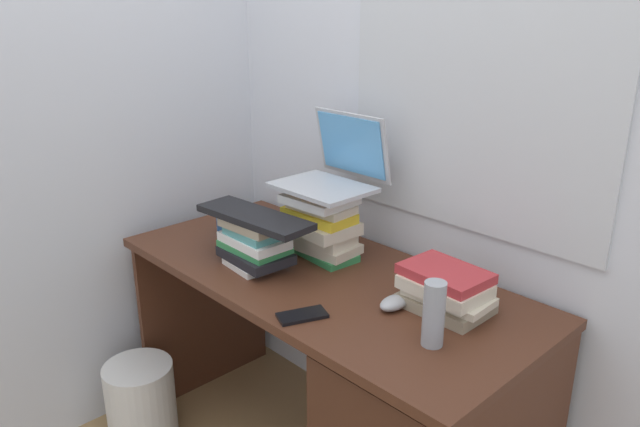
# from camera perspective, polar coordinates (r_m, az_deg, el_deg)

# --- Properties ---
(wall_back) EXTENTS (6.00, 0.06, 2.60)m
(wall_back) POSITION_cam_1_polar(r_m,az_deg,el_deg) (2.06, 7.80, 11.44)
(wall_back) COLOR silver
(wall_back) RESTS_ON ground
(wall_left) EXTENTS (0.05, 6.00, 2.60)m
(wall_left) POSITION_cam_1_polar(r_m,az_deg,el_deg) (2.45, -13.52, 12.37)
(wall_left) COLOR silver
(wall_left) RESTS_ON ground
(desk) EXTENTS (1.43, 0.64, 0.75)m
(desk) POSITION_cam_1_polar(r_m,az_deg,el_deg) (1.91, 7.59, -18.50)
(desk) COLOR #4C2819
(desk) RESTS_ON ground
(book_stack_tall) EXTENTS (0.25, 0.19, 0.24)m
(book_stack_tall) POSITION_cam_1_polar(r_m,az_deg,el_deg) (2.04, 0.20, -0.97)
(book_stack_tall) COLOR #338C4C
(book_stack_tall) RESTS_ON desk
(book_stack_keyboard_riser) EXTENTS (0.25, 0.18, 0.16)m
(book_stack_keyboard_riser) POSITION_cam_1_polar(r_m,az_deg,el_deg) (2.00, -6.12, -2.81)
(book_stack_keyboard_riser) COLOR white
(book_stack_keyboard_riser) RESTS_ON desk
(book_stack_side) EXTENTS (0.26, 0.18, 0.12)m
(book_stack_side) POSITION_cam_1_polar(r_m,az_deg,el_deg) (1.75, 11.65, -7.02)
(book_stack_side) COLOR gray
(book_stack_side) RESTS_ON desk
(laptop) EXTENTS (0.31, 0.28, 0.24)m
(laptop) POSITION_cam_1_polar(r_m,az_deg,el_deg) (2.03, 1.39, 4.14)
(laptop) COLOR #B7BABF
(laptop) RESTS_ON book_stack_tall
(keyboard) EXTENTS (0.43, 0.17, 0.02)m
(keyboard) POSITION_cam_1_polar(r_m,az_deg,el_deg) (1.96, -6.14, -0.32)
(keyboard) COLOR black
(keyboard) RESTS_ON book_stack_keyboard_riser
(computer_mouse) EXTENTS (0.06, 0.10, 0.04)m
(computer_mouse) POSITION_cam_1_polar(r_m,az_deg,el_deg) (1.76, 6.95, -8.26)
(computer_mouse) COLOR #A5A8AD
(computer_mouse) RESTS_ON desk
(mug) EXTENTS (0.12, 0.08, 0.09)m
(mug) POSITION_cam_1_polar(r_m,az_deg,el_deg) (2.29, -8.55, -0.80)
(mug) COLOR #265999
(mug) RESTS_ON desk
(water_bottle) EXTENTS (0.06, 0.06, 0.17)m
(water_bottle) POSITION_cam_1_polar(r_m,az_deg,el_deg) (1.57, 10.57, -9.20)
(water_bottle) COLOR #999EA5
(water_bottle) RESTS_ON desk
(cell_phone) EXTENTS (0.11, 0.15, 0.01)m
(cell_phone) POSITION_cam_1_polar(r_m,az_deg,el_deg) (1.71, -1.67, -9.48)
(cell_phone) COLOR black
(cell_phone) RESTS_ON desk
(wastebasket) EXTENTS (0.25, 0.25, 0.31)m
(wastebasket) POSITION_cam_1_polar(r_m,az_deg,el_deg) (2.48, -16.34, -16.56)
(wastebasket) COLOR silver
(wastebasket) RESTS_ON ground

